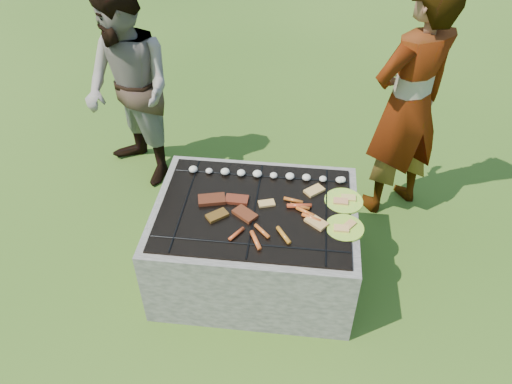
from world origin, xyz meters
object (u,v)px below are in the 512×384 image
at_px(fire_pit, 255,244).
at_px(plate_far, 344,201).
at_px(plate_near, 344,228).
at_px(cook, 408,105).
at_px(bystander, 129,90).

height_order(fire_pit, plate_far, plate_far).
bearing_deg(plate_far, plate_near, -90.13).
relative_size(plate_far, cook, 0.16).
relative_size(plate_near, bystander, 0.15).
bearing_deg(bystander, fire_pit, -1.32).
bearing_deg(plate_near, fire_pit, 168.27).
height_order(plate_near, bystander, bystander).
bearing_deg(bystander, plate_far, 13.33).
bearing_deg(bystander, plate_near, 7.03).
xyz_separation_m(plate_far, bystander, (-1.66, 0.87, 0.21)).
bearing_deg(fire_pit, bystander, 137.65).
bearing_deg(plate_near, bystander, 146.00).
relative_size(plate_near, cook, 0.14).
relative_size(plate_far, bystander, 0.18).
height_order(fire_pit, cook, cook).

